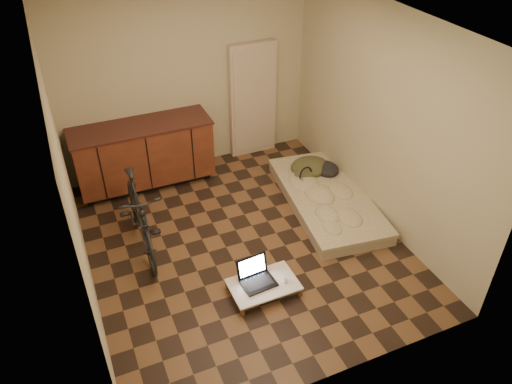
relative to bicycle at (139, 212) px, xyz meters
name	(u,v)px	position (x,y,z in m)	size (l,w,h in m)	color
room_shell	(241,148)	(1.10, -0.41, 0.80)	(3.50, 4.00, 2.60)	brown
cabinets	(144,154)	(0.35, 1.30, -0.04)	(1.84, 0.62, 0.91)	black
appliance_panel	(253,100)	(2.05, 1.53, 0.35)	(0.70, 0.10, 1.70)	beige
bicycle	(139,212)	(0.00, 0.00, 0.00)	(0.46, 1.56, 1.01)	black
futon	(327,199)	(2.40, -0.13, -0.42)	(1.22, 2.14, 0.17)	#B7A992
clothing_pile	(315,163)	(2.51, 0.43, -0.21)	(0.58, 0.48, 0.23)	#424327
headphones	(306,175)	(2.28, 0.25, -0.24)	(0.27, 0.24, 0.18)	black
lap_desk	(264,285)	(1.00, -1.23, -0.40)	(0.72, 0.47, 0.12)	brown
laptop	(256,277)	(0.95, -1.16, -0.33)	(0.37, 0.34, 0.24)	black
mouse	(285,280)	(1.22, -1.29, -0.37)	(0.05, 0.09, 0.03)	silver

